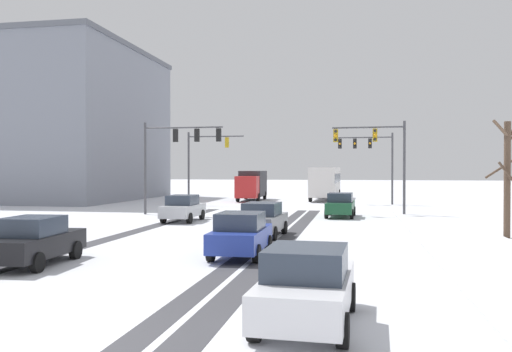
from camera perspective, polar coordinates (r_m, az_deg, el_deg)
The scene contains 19 objects.
ground_plane at distance 11.02m, azimuth -21.92°, elevation -16.18°, with size 300.00×300.00×0.00m, color silver.
wheel_track_left_lane at distance 24.63m, azimuth 3.38°, elevation -6.71°, with size 0.84×33.76×0.01m, color #424247.
wheel_track_right_lane at distance 24.77m, azimuth 1.15°, elevation -6.67°, with size 0.70×33.76×0.01m, color #424247.
wheel_track_center at distance 26.84m, azimuth -14.00°, elevation -6.12°, with size 0.89×33.76×0.01m, color #424247.
sidewalk_kerb_right at distance 23.39m, azimuth 22.23°, elevation -7.03°, with size 4.00×33.76×0.12m, color white.
traffic_signal_far_right at distance 49.68m, azimuth 12.11°, elevation 2.52°, with size 5.04×0.50×6.50m.
traffic_signal_far_left at distance 47.52m, azimuth -5.66°, elevation 2.14°, with size 5.10×0.40×6.50m.
traffic_signal_near_right at distance 37.71m, azimuth 13.03°, elevation 2.84°, with size 4.99×0.52×6.50m.
traffic_signal_near_left at distance 37.68m, azimuth -8.59°, elevation 3.14°, with size 5.78×0.44×6.50m.
car_dark_green_lead at distance 35.90m, azimuth 9.03°, elevation -3.07°, with size 1.98×4.18×1.62m.
car_silver_second at distance 32.90m, azimuth -7.82°, elevation -3.42°, with size 1.85×4.11×1.62m.
car_grey_third at distance 25.27m, azimuth 0.70°, elevation -4.67°, with size 2.00×4.18×1.62m.
car_blue_fourth at distance 19.56m, azimuth -1.63°, elevation -6.25°, with size 1.86×4.12×1.62m.
car_black_fifth at distance 19.30m, azimuth -22.65°, elevation -6.41°, with size 2.01×4.19×1.62m.
car_white_sixth at distance 11.14m, azimuth 5.48°, elevation -11.60°, with size 1.97×4.17×1.62m.
bus_oncoming at distance 55.97m, azimuth 7.46°, elevation -0.50°, with size 2.85×11.05×3.38m.
box_truck_delivery at distance 54.27m, azimuth -0.46°, elevation -0.91°, with size 2.48×7.47×3.02m.
bare_tree_sidewalk_mid at distance 27.24m, azimuth 25.36°, elevation 0.17°, with size 1.88×1.89×5.78m.
office_building_far_left_block at distance 63.01m, azimuth -23.79°, elevation 4.99°, with size 26.55×21.08×15.87m.
Camera 1 is at (5.68, -8.88, 3.20)m, focal length 37.36 mm.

